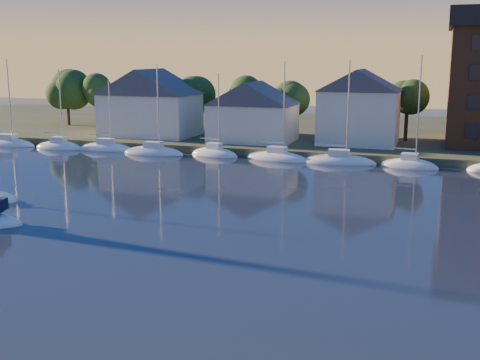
% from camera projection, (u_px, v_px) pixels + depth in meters
% --- Properties ---
extents(ground, '(260.00, 260.00, 0.00)m').
position_uv_depth(ground, '(9.00, 331.00, 27.90)').
color(ground, black).
rests_on(ground, ground).
extents(shoreline_land, '(160.00, 50.00, 2.00)m').
position_uv_depth(shoreline_land, '(321.00, 134.00, 97.48)').
color(shoreline_land, '#323A22').
rests_on(shoreline_land, ground).
extents(wooden_dock, '(120.00, 3.00, 1.00)m').
position_uv_depth(wooden_dock, '(286.00, 156.00, 76.14)').
color(wooden_dock, brown).
rests_on(wooden_dock, ground).
extents(clubhouse_west, '(13.65, 9.45, 9.64)m').
position_uv_depth(clubhouse_west, '(150.00, 102.00, 87.39)').
color(clubhouse_west, silver).
rests_on(clubhouse_west, shoreline_land).
extents(clubhouse_centre, '(11.55, 8.40, 8.08)m').
position_uv_depth(clubhouse_centre, '(253.00, 111.00, 81.62)').
color(clubhouse_centre, silver).
rests_on(clubhouse_centre, shoreline_land).
extents(clubhouse_east, '(10.50, 8.40, 9.80)m').
position_uv_depth(clubhouse_east, '(359.00, 106.00, 78.91)').
color(clubhouse_east, silver).
rests_on(clubhouse_east, shoreline_land).
extents(tree_line, '(93.40, 5.40, 8.90)m').
position_uv_depth(tree_line, '(320.00, 94.00, 84.26)').
color(tree_line, '#39271A').
rests_on(tree_line, shoreline_land).
extents(moored_fleet, '(95.50, 2.40, 12.05)m').
position_uv_depth(moored_fleet, '(312.00, 161.00, 72.09)').
color(moored_fleet, white).
rests_on(moored_fleet, ground).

